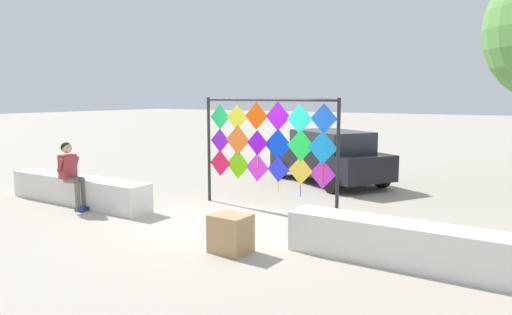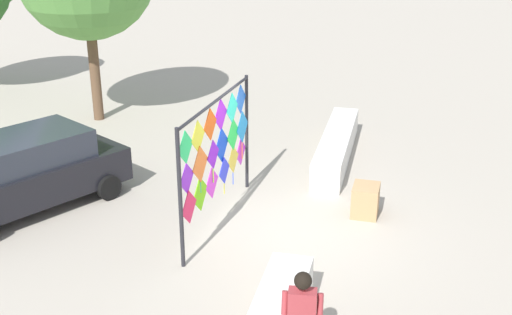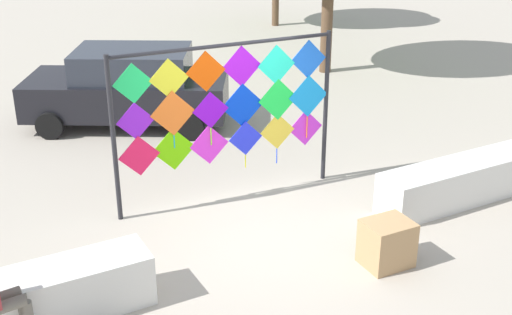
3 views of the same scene
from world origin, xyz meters
TOP-DOWN VIEW (x-y plane):
  - ground at (0.00, 0.00)m, footprint 120.00×120.00m
  - plaza_ledge_right at (3.89, -0.45)m, footprint 4.14×0.63m
  - kite_display_rack at (0.15, 1.33)m, footprint 3.43×0.32m
  - seated_vendor at (-3.53, -0.88)m, footprint 0.67×0.54m
  - parked_car at (-0.11, 5.17)m, footprint 4.19×3.37m
  - cardboard_box_large at (1.09, -1.35)m, footprint 0.61×0.52m

SIDE VIEW (x-z plane):
  - ground at x=0.00m, z-range 0.00..0.00m
  - cardboard_box_large at x=1.09m, z-range 0.00..0.61m
  - plaza_ledge_right at x=3.89m, z-range 0.00..0.63m
  - parked_car at x=-0.11m, z-range 0.01..1.52m
  - seated_vendor at x=-3.53m, z-range 0.13..1.61m
  - kite_display_rack at x=0.15m, z-range 0.30..2.75m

